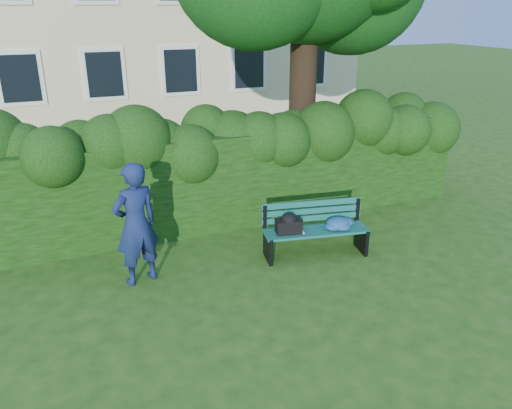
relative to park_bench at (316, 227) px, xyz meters
name	(u,v)px	position (x,y,z in m)	size (l,w,h in m)	color
ground	(270,272)	(-0.98, -0.30, -0.50)	(80.00, 80.00, 0.00)	#224B13
hedge	(224,178)	(-0.98, 1.90, 0.40)	(10.00, 1.00, 1.80)	black
park_bench	(316,227)	(0.00, 0.00, 0.00)	(1.83, 0.87, 0.89)	#10544A
man_reading	(136,224)	(-2.94, 0.23, 0.46)	(0.70, 0.46, 1.92)	#16224E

